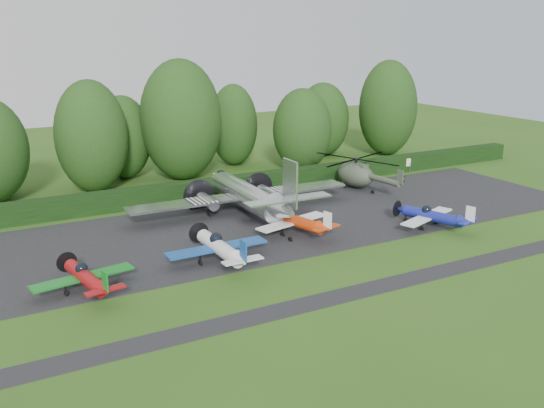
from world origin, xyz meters
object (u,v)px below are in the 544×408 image
light_plane_red (85,277)px  light_plane_blue (432,216)px  transport_plane (248,196)px  helicopter (356,172)px  sign_board (399,163)px  light_plane_white (220,247)px  light_plane_orange (296,221)px

light_plane_red → light_plane_blue: bearing=7.9°
transport_plane → helicopter: (15.13, 3.51, -0.15)m
sign_board → transport_plane: bearing=-179.2°
transport_plane → light_plane_red: 20.26m
light_plane_white → helicopter: helicopter is taller
transport_plane → light_plane_blue: bearing=-41.8°
light_plane_orange → helicopter: 17.20m
transport_plane → light_plane_orange: 6.93m
transport_plane → light_plane_orange: size_ratio=2.90×
light_plane_orange → helicopter: size_ratio=0.62×
light_plane_white → light_plane_blue: size_ratio=1.13×
transport_plane → light_plane_white: size_ratio=2.66×
light_plane_orange → sign_board: (23.15, 14.07, -0.01)m
light_plane_blue → helicopter: 14.86m
light_plane_white → sign_board: size_ratio=2.74×
light_plane_orange → light_plane_blue: (11.45, -4.40, -0.04)m
light_plane_red → light_plane_blue: size_ratio=0.99×
helicopter → sign_board: 10.13m
transport_plane → light_plane_red: bearing=-149.7°
light_plane_blue → transport_plane: bearing=158.4°
light_plane_blue → light_plane_white: bearing=-164.1°
transport_plane → helicopter: transport_plane is taller
light_plane_red → light_plane_white: size_ratio=0.87×
transport_plane → light_plane_white: (-7.26, -9.91, -0.72)m
light_plane_red → light_plane_white: 10.08m
light_plane_blue → helicopter: bearing=100.3°
light_plane_white → sign_board: light_plane_white is taller
transport_plane → sign_board: 25.58m
light_plane_red → light_plane_white: light_plane_white is taller
light_plane_red → helicopter: bearing=32.5°
light_plane_red → light_plane_orange: light_plane_orange is taller
light_plane_blue → light_plane_orange: bearing=178.4°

